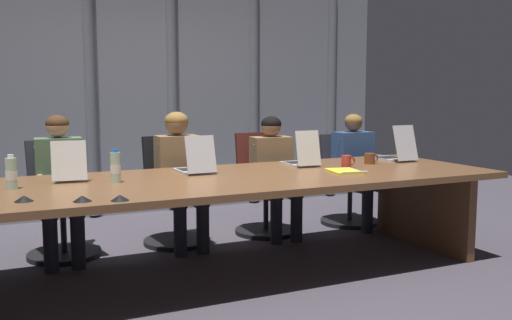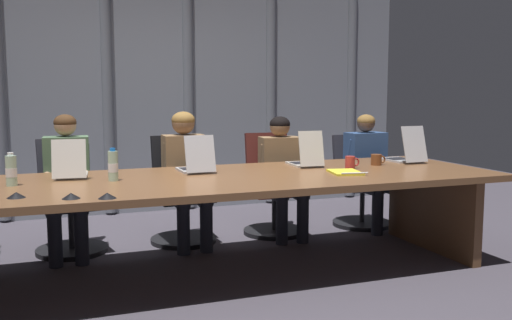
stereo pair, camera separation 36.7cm
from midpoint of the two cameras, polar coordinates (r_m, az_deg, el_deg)
The scene contains 23 objects.
ground_plane at distance 4.44m, azimuth -6.60°, elevation -11.26°, with size 12.42×12.42×0.00m, color #47424C.
conference_table at distance 4.29m, azimuth -6.71°, elevation -3.53°, with size 4.48×1.38×0.74m.
curtain_backdrop at distance 6.62m, azimuth -13.68°, elevation 6.17°, with size 6.21×0.17×2.64m.
laptop_left_mid at distance 4.42m, azimuth -20.31°, elevation -1.14°, with size 0.27×0.39×0.29m.
laptop_center at distance 4.55m, azimuth -8.35°, elevation -0.54°, with size 0.24×0.39×0.30m.
laptop_right_mid at distance 4.94m, azimuth 2.37°, elevation 0.12°, with size 0.23×0.39×0.31m.
laptop_right_end at distance 5.41m, azimuth 11.65°, elevation 0.62°, with size 0.24×0.44×0.33m.
office_chair_left_mid at distance 5.17m, azimuth -20.69°, elevation -4.95°, with size 0.60×0.61×0.97m.
office_chair_center at distance 5.33m, azimuth -10.07°, elevation -4.26°, with size 0.60×0.60×0.97m.
office_chair_right_mid at distance 5.62m, azimuth -1.10°, elevation -3.56°, with size 0.60×0.60×0.97m.
office_chair_right_end at distance 6.08m, azimuth 7.33°, elevation -2.94°, with size 0.60×0.60×0.92m.
person_left_mid at distance 4.95m, azimuth -20.86°, elevation -1.86°, with size 0.40×0.56×1.18m.
person_center at distance 5.13m, azimuth -9.56°, elevation -1.00°, with size 0.38×0.55×1.19m.
person_right_mid at distance 5.45m, azimuth -0.07°, elevation -0.84°, with size 0.42×0.57×1.14m.
person_right_end at distance 5.91m, azimuth 8.32°, elevation -0.33°, with size 0.42×0.56×1.14m.
water_bottle_primary at distance 4.15m, azimuth -25.42°, elevation -1.24°, with size 0.07×0.07×0.23m.
water_bottle_secondary at distance 4.18m, azimuth -16.19°, elevation -0.73°, with size 0.07×0.07×0.24m.
coffee_mug_near at distance 4.84m, azimuth 6.83°, elevation -0.15°, with size 0.13×0.08×0.10m.
coffee_mug_far at distance 5.11m, azimuth 9.22°, elevation 0.13°, with size 0.14×0.09×0.09m.
conference_mic_left_side at distance 3.68m, azimuth -24.68°, elevation -3.50°, with size 0.11×0.11×0.04m, color black.
conference_mic_middle at distance 3.51m, azimuth -16.26°, elevation -3.62°, with size 0.11×0.11×0.04m, color black.
conference_mic_right_side at distance 3.56m, azimuth -19.68°, elevation -3.63°, with size 0.11×0.11×0.04m, color black.
spiral_notepad at distance 4.57m, azimuth 6.47°, elevation -1.12°, with size 0.27×0.34×0.03m.
Camera 1 is at (-1.50, -3.94, 1.38)m, focal length 40.43 mm.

